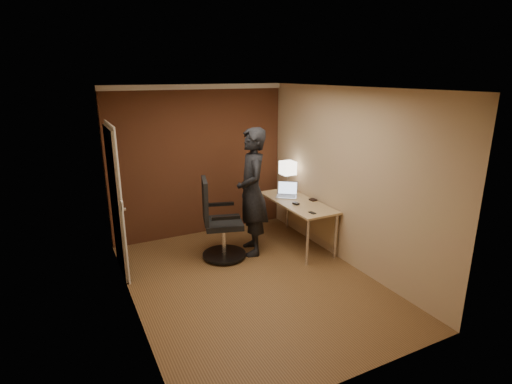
# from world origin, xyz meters

# --- Properties ---
(room) EXTENTS (4.00, 4.00, 4.00)m
(room) POSITION_xyz_m (-0.27, 1.54, 1.37)
(room) COLOR brown
(room) RESTS_ON ground
(desk) EXTENTS (0.60, 1.50, 0.73)m
(desk) POSITION_xyz_m (1.25, 0.76, 0.60)
(desk) COLOR tan
(desk) RESTS_ON ground
(desk_lamp) EXTENTS (0.22, 0.22, 0.54)m
(desk_lamp) POSITION_xyz_m (1.30, 1.25, 1.15)
(desk_lamp) COLOR silver
(desk_lamp) RESTS_ON desk
(laptop) EXTENTS (0.42, 0.41, 0.23)m
(laptop) POSITION_xyz_m (1.18, 1.07, 0.79)
(laptop) COLOR silver
(laptop) RESTS_ON desk
(mouse) EXTENTS (0.08, 0.11, 0.03)m
(mouse) POSITION_xyz_m (1.08, 0.63, 0.75)
(mouse) COLOR black
(mouse) RESTS_ON desk
(phone) EXTENTS (0.07, 0.12, 0.01)m
(phone) POSITION_xyz_m (1.08, 0.19, 0.73)
(phone) COLOR black
(phone) RESTS_ON desk
(wallet) EXTENTS (0.10, 0.12, 0.02)m
(wallet) POSITION_xyz_m (1.43, 0.68, 0.74)
(wallet) COLOR black
(wallet) RESTS_ON desk
(office_chair) EXTENTS (0.67, 0.75, 1.20)m
(office_chair) POSITION_xyz_m (-0.12, 0.85, 0.53)
(office_chair) COLOR black
(office_chair) RESTS_ON ground
(person) EXTENTS (0.63, 0.80, 1.92)m
(person) POSITION_xyz_m (0.43, 0.83, 0.96)
(person) COLOR black
(person) RESTS_ON ground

